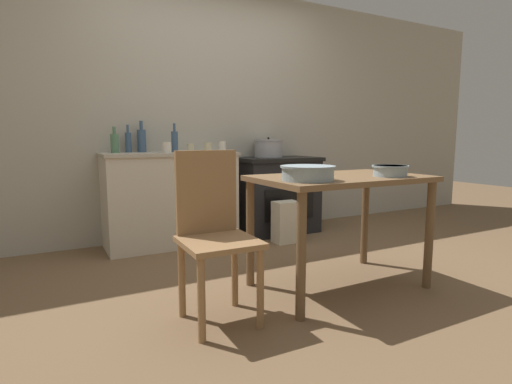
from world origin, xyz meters
The scene contains 18 objects.
ground_plane centered at (0.00, 0.00, 0.00)m, with size 14.00×14.00×0.00m, color brown.
wall_back centered at (0.00, 1.58, 1.27)m, with size 8.00×0.07×2.55m.
counter_cabinet centered at (-0.49, 1.30, 0.44)m, with size 1.23×0.54×0.88m.
stove centered at (0.67, 1.28, 0.41)m, with size 0.87×0.58×0.81m.
work_table centered at (0.21, -0.32, 0.65)m, with size 1.14×0.71×0.77m.
chair centered at (-0.72, -0.36, 0.51)m, with size 0.41×0.41×0.95m.
flour_sack centered at (0.52, 0.84, 0.20)m, with size 0.24×0.17×0.41m, color beige.
stock_pot centered at (0.62, 1.36, 0.91)m, with size 0.31×0.31×0.21m.
mixing_bowl_large centered at (-0.16, -0.46, 0.81)m, with size 0.33×0.33×0.09m.
mixing_bowl_small centered at (0.46, -0.50, 0.81)m, with size 0.23×0.23×0.07m.
bottle_far_left centered at (-0.70, 1.47, 1.00)m, with size 0.08×0.08×0.29m.
bottle_left centered at (-0.42, 1.34, 0.99)m, with size 0.06×0.06×0.27m.
bottle_mid_left centered at (-0.83, 1.46, 0.98)m, with size 0.06×0.06×0.25m.
bottle_center_left centered at (-0.96, 1.37, 0.97)m, with size 0.07×0.07×0.23m.
cup_center centered at (-0.01, 1.15, 0.93)m, with size 0.07×0.07×0.10m, color silver.
cup_center_right centered at (-0.29, 1.26, 0.92)m, with size 0.07×0.07×0.08m, color beige.
cup_mid_right centered at (-0.15, 1.18, 0.93)m, with size 0.07×0.07×0.09m, color beige.
cup_right centered at (-0.55, 1.15, 0.93)m, with size 0.08×0.08×0.10m, color silver.
Camera 1 is at (-1.54, -2.38, 1.02)m, focal length 28.00 mm.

